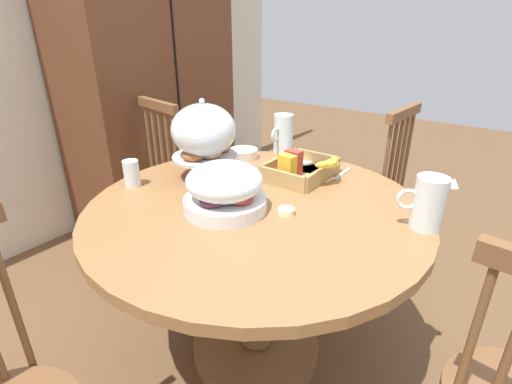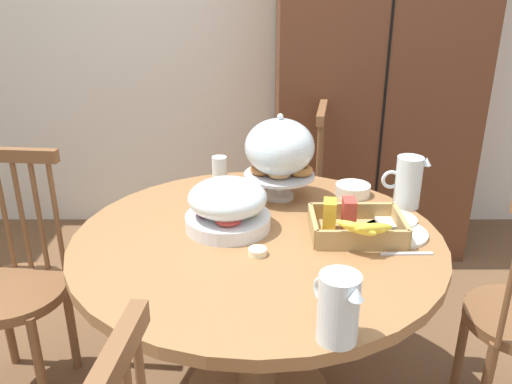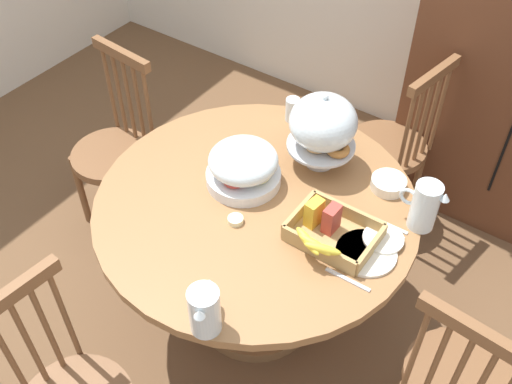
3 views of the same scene
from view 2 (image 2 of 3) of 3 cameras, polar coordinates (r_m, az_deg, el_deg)
name	(u,v)px [view 2 (image 2 of 3)]	position (r m, az deg, el deg)	size (l,w,h in m)	color
wall_back	(253,22)	(3.35, -0.34, 17.77)	(4.80, 0.06, 2.60)	silver
wooden_armoire	(372,85)	(3.14, 12.37, 11.13)	(1.18, 0.60, 1.96)	brown
dining_table	(256,285)	(1.92, 0.01, -9.99)	(1.27, 1.27, 0.74)	olive
windsor_chair_near_window	(14,290)	(2.26, -24.59, -9.52)	(0.40, 0.40, 0.97)	brown
windsor_chair_far_side	(290,204)	(2.78, 3.69, -1.34)	(0.41, 0.41, 0.97)	brown
pastry_stand_with_dome	(278,151)	(2.06, 2.40, 4.48)	(0.28, 0.28, 0.34)	silver
fruit_platter_covered	(226,206)	(1.85, -3.21, -1.47)	(0.30, 0.30, 0.18)	silver
orange_juice_pitcher	(337,310)	(1.32, 8.66, -12.46)	(0.11, 0.17, 0.18)	silver
milk_pitcher	(406,184)	(2.10, 15.82, 0.83)	(0.18, 0.10, 0.20)	silver
cereal_basket	(352,225)	(1.83, 10.30, -3.54)	(0.32, 0.30, 0.12)	tan
china_plate_large	(394,233)	(1.89, 14.57, -4.26)	(0.22, 0.22, 0.01)	white
china_plate_small	(394,219)	(1.97, 14.64, -2.82)	(0.15, 0.15, 0.01)	white
cereal_bowl	(351,190)	(2.18, 10.20, 0.26)	(0.14, 0.14, 0.04)	white
drinking_glass	(218,169)	(2.28, -4.11, 2.47)	(0.06, 0.06, 0.11)	silver
butter_dish	(256,252)	(1.70, 0.01, -6.43)	(0.06, 0.06, 0.02)	beige
table_knife	(384,216)	(2.01, 13.56, -2.56)	(0.17, 0.01, 0.01)	silver
dinner_fork	(382,213)	(2.04, 13.36, -2.20)	(0.17, 0.01, 0.01)	silver
soup_spoon	(405,253)	(1.77, 15.71, -6.36)	(0.17, 0.01, 0.01)	silver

